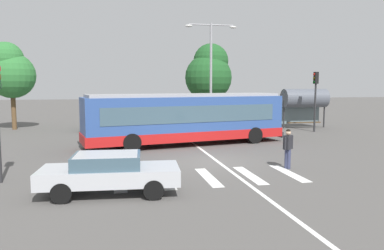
% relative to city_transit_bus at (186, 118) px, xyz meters
% --- Properties ---
extents(ground_plane, '(160.00, 160.00, 0.00)m').
position_rel_city_transit_bus_xyz_m(ground_plane, '(0.24, -5.20, -1.59)').
color(ground_plane, '#514F4C').
extents(city_transit_bus, '(12.52, 4.91, 3.06)m').
position_rel_city_transit_bus_xyz_m(city_transit_bus, '(0.00, 0.00, 0.00)').
color(city_transit_bus, black).
rests_on(city_transit_bus, ground_plane).
extents(pedestrian_crossing_street, '(0.49, 0.44, 1.72)m').
position_rel_city_transit_bus_xyz_m(pedestrian_crossing_street, '(3.06, -7.29, -0.62)').
color(pedestrian_crossing_street, '#333856').
rests_on(pedestrian_crossing_street, ground_plane).
extents(foreground_sedan, '(4.62, 2.14, 1.35)m').
position_rel_city_transit_bus_xyz_m(foreground_sedan, '(-4.40, -9.61, -0.82)').
color(foreground_sedan, black).
rests_on(foreground_sedan, ground_plane).
extents(parked_car_teal, '(1.93, 4.53, 1.35)m').
position_rel_city_transit_bus_xyz_m(parked_car_teal, '(-5.80, 8.97, -0.82)').
color(parked_car_teal, black).
rests_on(parked_car_teal, ground_plane).
extents(parked_car_charcoal, '(2.15, 4.62, 1.35)m').
position_rel_city_transit_bus_xyz_m(parked_car_charcoal, '(-2.99, 9.52, -0.82)').
color(parked_car_charcoal, black).
rests_on(parked_car_charcoal, ground_plane).
extents(parked_car_silver, '(1.88, 4.50, 1.35)m').
position_rel_city_transit_bus_xyz_m(parked_car_silver, '(-0.17, 9.54, -0.82)').
color(parked_car_silver, black).
rests_on(parked_car_silver, ground_plane).
extents(parked_car_red, '(1.92, 4.52, 1.35)m').
position_rel_city_transit_bus_xyz_m(parked_car_red, '(2.33, 9.29, -0.82)').
color(parked_car_red, black).
rests_on(parked_car_red, ground_plane).
extents(traffic_light_far_corner, '(0.33, 0.32, 4.56)m').
position_rel_city_transit_bus_xyz_m(traffic_light_far_corner, '(10.82, 4.16, 1.48)').
color(traffic_light_far_corner, '#28282B').
rests_on(traffic_light_far_corner, ground_plane).
extents(bus_stop_shelter, '(3.79, 1.54, 3.25)m').
position_rel_city_transit_bus_xyz_m(bus_stop_shelter, '(11.33, 6.75, 0.83)').
color(bus_stop_shelter, '#28282B').
rests_on(bus_stop_shelter, ground_plane).
extents(twin_arm_street_lamp, '(4.25, 0.32, 8.49)m').
position_rel_city_transit_bus_xyz_m(twin_arm_street_lamp, '(3.49, 7.61, 3.66)').
color(twin_arm_street_lamp, '#939399').
rests_on(twin_arm_street_lamp, ground_plane).
extents(background_tree_left, '(3.62, 3.62, 6.96)m').
position_rel_city_transit_bus_xyz_m(background_tree_left, '(-12.25, 10.30, 3.10)').
color(background_tree_left, brown).
rests_on(background_tree_left, ground_plane).
extents(background_tree_right, '(4.66, 4.66, 7.70)m').
position_rel_city_transit_bus_xyz_m(background_tree_right, '(5.13, 14.68, 3.20)').
color(background_tree_right, brown).
rests_on(background_tree_right, ground_plane).
extents(crosswalk_painted_stripes, '(7.23, 3.04, 0.01)m').
position_rel_city_transit_bus_xyz_m(crosswalk_painted_stripes, '(-0.65, -8.09, -1.58)').
color(crosswalk_painted_stripes, silver).
rests_on(crosswalk_painted_stripes, ground_plane).
extents(lane_center_line, '(0.16, 24.00, 0.01)m').
position_rel_city_transit_bus_xyz_m(lane_center_line, '(0.51, -3.20, -1.59)').
color(lane_center_line, silver).
rests_on(lane_center_line, ground_plane).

